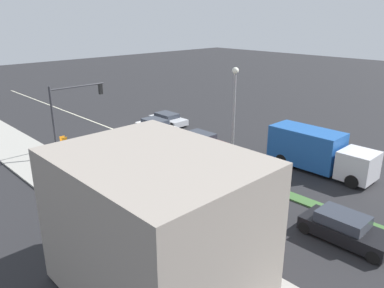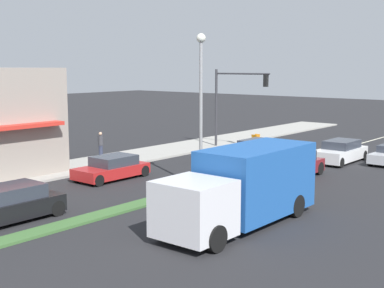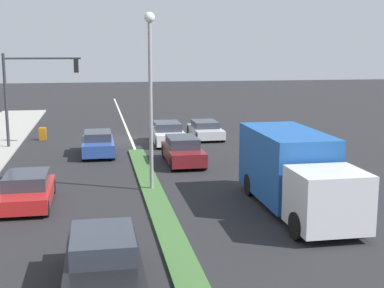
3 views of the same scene
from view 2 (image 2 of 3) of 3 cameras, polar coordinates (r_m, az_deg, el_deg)
ground_plane at (r=22.75m, az=-7.02°, el=-6.88°), size 160.00×160.00×0.00m
lane_marking_center at (r=37.19m, az=13.54°, el=-1.11°), size 0.16×60.00×0.01m
traffic_signal_main at (r=38.39m, az=4.32°, el=5.23°), size 4.59×0.34×5.60m
street_lamp at (r=25.68m, az=0.96°, el=5.71°), size 0.44×0.44×7.37m
pedestrian at (r=34.71m, az=-9.72°, el=-0.01°), size 0.34×0.34×1.66m
warning_aframe_sign at (r=40.69m, az=6.81°, el=0.45°), size 0.45×0.53×0.84m
delivery_truck at (r=20.23m, az=5.53°, el=-4.49°), size 2.44×7.50×2.87m
hatchback_red at (r=28.66m, az=-8.53°, el=-2.55°), size 1.90×4.01×1.23m
coupe_blue at (r=34.10m, az=6.76°, el=-0.68°), size 1.77×4.13×1.33m
sedan_maroon at (r=29.19m, az=10.65°, el=-2.23°), size 1.80×4.27×1.40m
van_white at (r=34.57m, az=15.54°, el=-0.80°), size 1.90×4.29×1.36m
suv_black at (r=21.85m, az=-19.09°, el=-6.13°), size 1.91×4.27×1.39m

